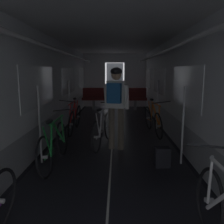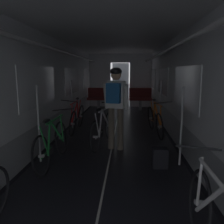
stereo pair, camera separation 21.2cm
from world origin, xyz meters
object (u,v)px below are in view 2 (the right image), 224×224
Objects in this scene: bicycle_silver_in_aisle at (103,129)px; backpack_on_floor at (160,158)px; bicycle_orange at (155,120)px; bicycle_red at (77,118)px; bench_seat_far_left at (99,97)px; bench_seat_far_right at (140,97)px; bicycle_green at (53,143)px; person_cyclist_aisle at (116,100)px.

bicycle_silver_in_aisle reaches higher than backpack_on_floor.
bicycle_silver_in_aisle is (-1.27, -1.01, 0.00)m from bicycle_orange.
bench_seat_far_left is at bearing 87.68° from bicycle_red.
backpack_on_floor is (1.95, -2.34, -0.21)m from bicycle_red.
bicycle_red is 1.45m from bicycle_silver_in_aisle.
bench_seat_far_left is 1.80m from bench_seat_far_right.
bicycle_green is 1.38m from bicycle_silver_in_aisle.
bench_seat_far_right reaches higher than bicycle_red.
bench_seat_far_right reaches higher than bicycle_orange.
bicycle_orange is at bearing 52.31° from person_cyclist_aisle.
person_cyclist_aisle is 5.09× the size of backpack_on_floor.
bicycle_silver_in_aisle is (-0.29, 0.26, -0.69)m from person_cyclist_aisle.
bicycle_silver_in_aisle is 1.61m from backpack_on_floor.
bicycle_orange is 2.18m from backpack_on_floor.
person_cyclist_aisle is 1.04× the size of bicycle_silver_in_aisle.
bench_seat_far_right is 5.29m from person_cyclist_aisle.
bicycle_orange is at bearing 38.40° from bicycle_silver_in_aisle.
bench_seat_far_right and bicycle_green have the same top height.
bench_seat_far_left is 2.89× the size of backpack_on_floor.
person_cyclist_aisle reaches higher than bench_seat_far_right.
bicycle_green is at bearing -141.26° from person_cyclist_aisle.
bicycle_silver_in_aisle is (0.69, -4.94, -0.18)m from bench_seat_far_left.
bicycle_orange is at bearing 46.02° from bicycle_green.
bench_seat_far_left is 0.58× the size of bicycle_orange.
bench_seat_far_right reaches higher than bicycle_silver_in_aisle.
bench_seat_far_left is at bearing 100.75° from person_cyclist_aisle.
backpack_on_floor is at bearing -73.53° from bench_seat_far_left.
person_cyclist_aisle is (0.99, -5.20, 0.50)m from bench_seat_far_left.
bench_seat_far_left is 0.58× the size of bicycle_red.
bench_seat_far_right is 0.57× the size of person_cyclist_aisle.
bicycle_silver_in_aisle is (0.85, -1.18, 0.00)m from bicycle_red.
bench_seat_far_right is at bearing 0.00° from bench_seat_far_left.
person_cyclist_aisle is at bearing -98.87° from bench_seat_far_right.
bicycle_orange is 2.13m from bicycle_red.
bicycle_orange is at bearing -4.58° from bicycle_red.
bicycle_red is at bearing 91.40° from bicycle_green.
bicycle_green is at bearing -124.99° from bicycle_silver_in_aisle.
backpack_on_floor is (1.90, -0.02, -0.21)m from bicycle_green.
bench_seat_far_left reaches higher than bicycle_orange.
bicycle_green is (-1.90, -6.07, -0.19)m from bench_seat_far_right.
bicycle_red is 1.01× the size of bicycle_silver_in_aisle.
bicycle_red is 0.98× the size of person_cyclist_aisle.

